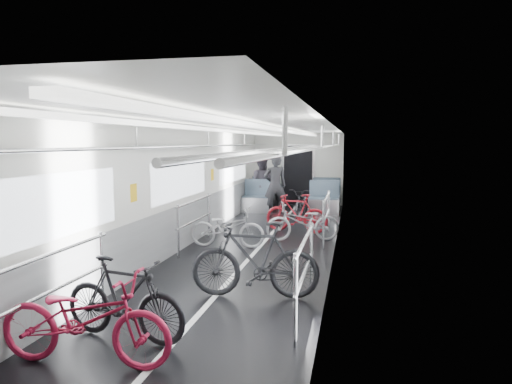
{
  "coord_description": "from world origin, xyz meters",
  "views": [
    {
      "loc": [
        1.84,
        -8.43,
        2.13
      ],
      "look_at": [
        0.0,
        0.14,
        1.17
      ],
      "focal_mm": 32.0,
      "sensor_mm": 36.0,
      "label": 1
    }
  ],
  "objects_px": {
    "bike_right_near": "(255,259)",
    "bike_right_far": "(296,213)",
    "person_seated": "(261,183)",
    "bike_right_mid": "(303,222)",
    "bike_left_near": "(85,319)",
    "bike_aisle": "(302,203)",
    "bike_left_far": "(227,228)",
    "person_standing": "(275,186)",
    "bike_left_mid": "(124,299)"
  },
  "relations": [
    {
      "from": "bike_aisle",
      "to": "person_seated",
      "type": "relative_size",
      "value": 0.94
    },
    {
      "from": "bike_left_mid",
      "to": "bike_aisle",
      "type": "xyz_separation_m",
      "value": [
        0.99,
        8.38,
        -0.03
      ]
    },
    {
      "from": "bike_left_mid",
      "to": "person_standing",
      "type": "distance_m",
      "value": 8.49
    },
    {
      "from": "bike_left_far",
      "to": "bike_right_far",
      "type": "height_order",
      "value": "bike_right_far"
    },
    {
      "from": "bike_left_mid",
      "to": "bike_right_mid",
      "type": "relative_size",
      "value": 0.95
    },
    {
      "from": "bike_right_mid",
      "to": "person_seated",
      "type": "distance_m",
      "value": 4.63
    },
    {
      "from": "person_standing",
      "to": "person_seated",
      "type": "relative_size",
      "value": 1.04
    },
    {
      "from": "person_seated",
      "to": "bike_left_far",
      "type": "bearing_deg",
      "value": 94.6
    },
    {
      "from": "bike_right_mid",
      "to": "bike_aisle",
      "type": "relative_size",
      "value": 1.0
    },
    {
      "from": "bike_left_far",
      "to": "bike_aisle",
      "type": "distance_m",
      "value": 4.08
    },
    {
      "from": "bike_left_far",
      "to": "person_seated",
      "type": "bearing_deg",
      "value": 0.94
    },
    {
      "from": "bike_aisle",
      "to": "bike_left_far",
      "type": "bearing_deg",
      "value": -101.05
    },
    {
      "from": "person_standing",
      "to": "bike_left_near",
      "type": "bearing_deg",
      "value": 68.53
    },
    {
      "from": "bike_left_near",
      "to": "person_seated",
      "type": "relative_size",
      "value": 1.02
    },
    {
      "from": "bike_right_near",
      "to": "bike_left_mid",
      "type": "bearing_deg",
      "value": -39.91
    },
    {
      "from": "bike_right_mid",
      "to": "person_seated",
      "type": "height_order",
      "value": "person_seated"
    },
    {
      "from": "bike_left_near",
      "to": "bike_left_far",
      "type": "xyz_separation_m",
      "value": [
        -0.02,
        5.05,
        -0.06
      ]
    },
    {
      "from": "bike_right_near",
      "to": "person_seated",
      "type": "xyz_separation_m",
      "value": [
        -1.53,
        7.97,
        0.32
      ]
    },
    {
      "from": "bike_right_far",
      "to": "bike_left_near",
      "type": "bearing_deg",
      "value": 1.24
    },
    {
      "from": "bike_right_far",
      "to": "bike_aisle",
      "type": "xyz_separation_m",
      "value": [
        -0.1,
        2.1,
        -0.04
      ]
    },
    {
      "from": "bike_left_near",
      "to": "bike_right_near",
      "type": "bearing_deg",
      "value": -30.39
    },
    {
      "from": "bike_left_mid",
      "to": "person_standing",
      "type": "relative_size",
      "value": 0.85
    },
    {
      "from": "bike_right_far",
      "to": "person_seated",
      "type": "bearing_deg",
      "value": -144.45
    },
    {
      "from": "bike_left_far",
      "to": "person_standing",
      "type": "bearing_deg",
      "value": -6.99
    },
    {
      "from": "bike_left_mid",
      "to": "bike_right_mid",
      "type": "xyz_separation_m",
      "value": [
        1.34,
        5.34,
        -0.04
      ]
    },
    {
      "from": "bike_left_mid",
      "to": "bike_right_mid",
      "type": "bearing_deg",
      "value": -4.87
    },
    {
      "from": "bike_right_near",
      "to": "person_standing",
      "type": "bearing_deg",
      "value": -178.47
    },
    {
      "from": "bike_right_near",
      "to": "bike_right_far",
      "type": "xyz_separation_m",
      "value": [
        -0.01,
        4.66,
        -0.07
      ]
    },
    {
      "from": "bike_left_mid",
      "to": "person_seated",
      "type": "relative_size",
      "value": 0.89
    },
    {
      "from": "bike_right_far",
      "to": "bike_right_mid",
      "type": "bearing_deg",
      "value": 26.32
    },
    {
      "from": "person_standing",
      "to": "bike_right_mid",
      "type": "bearing_deg",
      "value": 90.38
    },
    {
      "from": "bike_right_near",
      "to": "person_seated",
      "type": "height_order",
      "value": "person_seated"
    },
    {
      "from": "bike_left_far",
      "to": "person_standing",
      "type": "height_order",
      "value": "person_standing"
    },
    {
      "from": "bike_left_far",
      "to": "bike_right_far",
      "type": "distance_m",
      "value": 2.18
    },
    {
      "from": "bike_right_near",
      "to": "bike_aisle",
      "type": "distance_m",
      "value": 6.76
    },
    {
      "from": "bike_left_near",
      "to": "bike_right_far",
      "type": "xyz_separation_m",
      "value": [
        1.17,
        6.88,
        0.0
      ]
    },
    {
      "from": "bike_right_far",
      "to": "person_seated",
      "type": "height_order",
      "value": "person_seated"
    },
    {
      "from": "bike_right_mid",
      "to": "bike_left_mid",
      "type": "bearing_deg",
      "value": -32.22
    },
    {
      "from": "bike_left_mid",
      "to": "bike_right_far",
      "type": "xyz_separation_m",
      "value": [
        1.08,
        6.28,
        0.0
      ]
    },
    {
      "from": "bike_left_near",
      "to": "person_seated",
      "type": "height_order",
      "value": "person_seated"
    },
    {
      "from": "bike_left_far",
      "to": "bike_aisle",
      "type": "xyz_separation_m",
      "value": [
        1.08,
        3.93,
        0.02
      ]
    },
    {
      "from": "bike_left_far",
      "to": "bike_left_mid",
      "type": "bearing_deg",
      "value": 178.42
    },
    {
      "from": "bike_left_far",
      "to": "bike_right_mid",
      "type": "xyz_separation_m",
      "value": [
        1.44,
        0.89,
        0.02
      ]
    },
    {
      "from": "bike_right_mid",
      "to": "bike_right_far",
      "type": "xyz_separation_m",
      "value": [
        -0.26,
        0.94,
        0.04
      ]
    },
    {
      "from": "bike_right_far",
      "to": "bike_aisle",
      "type": "relative_size",
      "value": 0.95
    },
    {
      "from": "bike_right_mid",
      "to": "person_standing",
      "type": "relative_size",
      "value": 0.9
    },
    {
      "from": "person_seated",
      "to": "bike_right_mid",
      "type": "bearing_deg",
      "value": 113.56
    },
    {
      "from": "bike_left_mid",
      "to": "person_standing",
      "type": "height_order",
      "value": "person_standing"
    },
    {
      "from": "bike_left_mid",
      "to": "bike_left_far",
      "type": "height_order",
      "value": "bike_left_mid"
    },
    {
      "from": "bike_left_near",
      "to": "bike_right_far",
      "type": "bearing_deg",
      "value": -12.14
    }
  ]
}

